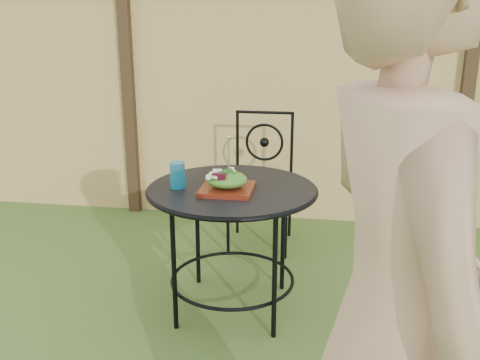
{
  "coord_description": "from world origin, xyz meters",
  "views": [
    {
      "loc": [
        0.27,
        -1.99,
        1.6
      ],
      "look_at": [
        -0.16,
        0.74,
        0.75
      ],
      "focal_mm": 40.0,
      "sensor_mm": 36.0,
      "label": 1
    }
  ],
  "objects_px": {
    "diner": "(394,329)",
    "salad_plate": "(227,189)",
    "patio_table": "(232,211)",
    "patio_chair": "(262,177)"
  },
  "relations": [
    {
      "from": "diner",
      "to": "salad_plate",
      "type": "bearing_deg",
      "value": 7.19
    },
    {
      "from": "patio_table",
      "to": "salad_plate",
      "type": "height_order",
      "value": "salad_plate"
    },
    {
      "from": "patio_chair",
      "to": "patio_table",
      "type": "bearing_deg",
      "value": -92.89
    },
    {
      "from": "patio_chair",
      "to": "salad_plate",
      "type": "bearing_deg",
      "value": -93.4
    },
    {
      "from": "salad_plate",
      "to": "patio_table",
      "type": "bearing_deg",
      "value": 80.17
    },
    {
      "from": "patio_table",
      "to": "patio_chair",
      "type": "distance_m",
      "value": 0.96
    },
    {
      "from": "patio_chair",
      "to": "diner",
      "type": "xyz_separation_m",
      "value": [
        0.6,
        -2.53,
        0.41
      ]
    },
    {
      "from": "patio_chair",
      "to": "salad_plate",
      "type": "height_order",
      "value": "patio_chair"
    },
    {
      "from": "patio_chair",
      "to": "diner",
      "type": "bearing_deg",
      "value": -76.61
    },
    {
      "from": "patio_table",
      "to": "salad_plate",
      "type": "relative_size",
      "value": 3.42
    }
  ]
}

